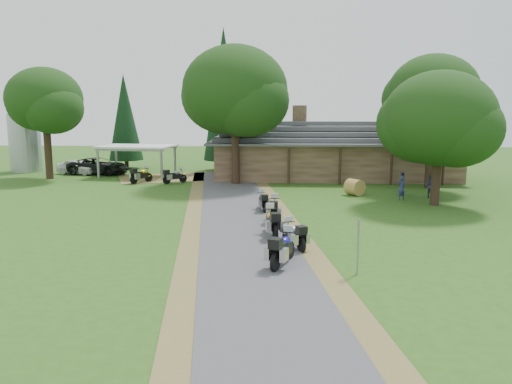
{
  "coord_description": "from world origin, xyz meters",
  "views": [
    {
      "loc": [
        1.18,
        -19.65,
        5.88
      ],
      "look_at": [
        0.02,
        5.99,
        1.6
      ],
      "focal_mm": 35.0,
      "sensor_mm": 36.0,
      "label": 1
    }
  ],
  "objects_px": {
    "car_dark_suv": "(98,162)",
    "motorcycle_row_c": "(272,221)",
    "carport": "(138,161)",
    "lodge": "(334,149)",
    "motorcycle_row_e": "(263,201)",
    "hay_bale": "(355,187)",
    "motorcycle_row_b": "(294,233)",
    "motorcycle_carport_b": "(175,175)",
    "motorcycle_row_d": "(274,208)",
    "silo": "(25,141)",
    "motorcycle_carport_a": "(141,174)",
    "car_white_sedan": "(78,165)",
    "motorcycle_row_a": "(283,247)"
  },
  "relations": [
    {
      "from": "motorcycle_row_c",
      "to": "motorcycle_carport_a",
      "type": "relative_size",
      "value": 1.04
    },
    {
      "from": "lodge",
      "to": "car_dark_suv",
      "type": "height_order",
      "value": "lodge"
    },
    {
      "from": "motorcycle_row_a",
      "to": "motorcycle_carport_b",
      "type": "height_order",
      "value": "motorcycle_row_a"
    },
    {
      "from": "motorcycle_row_d",
      "to": "lodge",
      "type": "bearing_deg",
      "value": -14.33
    },
    {
      "from": "car_white_sedan",
      "to": "motorcycle_row_c",
      "type": "bearing_deg",
      "value": -122.08
    },
    {
      "from": "carport",
      "to": "car_dark_suv",
      "type": "relative_size",
      "value": 1.06
    },
    {
      "from": "car_dark_suv",
      "to": "motorcycle_row_a",
      "type": "distance_m",
      "value": 30.98
    },
    {
      "from": "hay_bale",
      "to": "carport",
      "type": "bearing_deg",
      "value": 153.15
    },
    {
      "from": "motorcycle_carport_a",
      "to": "carport",
      "type": "bearing_deg",
      "value": 51.34
    },
    {
      "from": "motorcycle_row_e",
      "to": "motorcycle_row_d",
      "type": "bearing_deg",
      "value": -177.54
    },
    {
      "from": "motorcycle_row_b",
      "to": "motorcycle_carport_b",
      "type": "xyz_separation_m",
      "value": [
        -8.96,
        18.46,
        0.01
      ]
    },
    {
      "from": "motorcycle_row_e",
      "to": "motorcycle_carport_a",
      "type": "relative_size",
      "value": 0.87
    },
    {
      "from": "motorcycle_row_a",
      "to": "motorcycle_row_d",
      "type": "bearing_deg",
      "value": 23.24
    },
    {
      "from": "motorcycle_row_d",
      "to": "motorcycle_row_b",
      "type": "bearing_deg",
      "value": -168.69
    },
    {
      "from": "lodge",
      "to": "motorcycle_row_c",
      "type": "xyz_separation_m",
      "value": [
        -5.1,
        -20.9,
        -1.73
      ]
    },
    {
      "from": "car_white_sedan",
      "to": "motorcycle_row_c",
      "type": "relative_size",
      "value": 2.45
    },
    {
      "from": "motorcycle_row_a",
      "to": "motorcycle_row_b",
      "type": "xyz_separation_m",
      "value": [
        0.49,
        2.46,
        -0.08
      ]
    },
    {
      "from": "motorcycle_row_e",
      "to": "hay_bale",
      "type": "height_order",
      "value": "motorcycle_row_e"
    },
    {
      "from": "motorcycle_row_d",
      "to": "motorcycle_carport_b",
      "type": "xyz_separation_m",
      "value": [
        -8.08,
        13.37,
        -0.05
      ]
    },
    {
      "from": "motorcycle_carport_a",
      "to": "motorcycle_row_b",
      "type": "bearing_deg",
      "value": -115.95
    },
    {
      "from": "lodge",
      "to": "hay_bale",
      "type": "relative_size",
      "value": 19.24
    },
    {
      "from": "motorcycle_carport_b",
      "to": "car_dark_suv",
      "type": "bearing_deg",
      "value": 106.6
    },
    {
      "from": "lodge",
      "to": "car_white_sedan",
      "type": "relative_size",
      "value": 4.17
    },
    {
      "from": "carport",
      "to": "motorcycle_row_e",
      "type": "xyz_separation_m",
      "value": [
        11.48,
        -14.51,
        -0.77
      ]
    },
    {
      "from": "motorcycle_row_a",
      "to": "motorcycle_carport_b",
      "type": "bearing_deg",
      "value": 42.28
    },
    {
      "from": "car_white_sedan",
      "to": "motorcycle_row_e",
      "type": "xyz_separation_m",
      "value": [
        17.34,
        -15.71,
        -0.26
      ]
    },
    {
      "from": "motorcycle_carport_b",
      "to": "motorcycle_row_d",
      "type": "bearing_deg",
      "value": -99.35
    },
    {
      "from": "motorcycle_carport_a",
      "to": "motorcycle_row_c",
      "type": "bearing_deg",
      "value": -115.23
    },
    {
      "from": "car_dark_suv",
      "to": "motorcycle_carport_a",
      "type": "distance_m",
      "value": 7.4
    },
    {
      "from": "car_white_sedan",
      "to": "carport",
      "type": "bearing_deg",
      "value": -83.4
    },
    {
      "from": "motorcycle_row_b",
      "to": "motorcycle_row_d",
      "type": "height_order",
      "value": "motorcycle_row_d"
    },
    {
      "from": "car_dark_suv",
      "to": "motorcycle_carport_a",
      "type": "height_order",
      "value": "car_dark_suv"
    },
    {
      "from": "car_dark_suv",
      "to": "motorcycle_row_c",
      "type": "height_order",
      "value": "car_dark_suv"
    },
    {
      "from": "car_white_sedan",
      "to": "motorcycle_row_d",
      "type": "relative_size",
      "value": 2.55
    },
    {
      "from": "motorcycle_row_c",
      "to": "motorcycle_row_e",
      "type": "bearing_deg",
      "value": -4.69
    },
    {
      "from": "hay_bale",
      "to": "motorcycle_row_b",
      "type": "bearing_deg",
      "value": -108.8
    },
    {
      "from": "hay_bale",
      "to": "lodge",
      "type": "bearing_deg",
      "value": 92.65
    },
    {
      "from": "car_dark_suv",
      "to": "motorcycle_row_b",
      "type": "xyz_separation_m",
      "value": [
        17.08,
        -23.71,
        -0.51
      ]
    },
    {
      "from": "car_dark_suv",
      "to": "motorcycle_row_b",
      "type": "height_order",
      "value": "car_dark_suv"
    },
    {
      "from": "lodge",
      "to": "motorcycle_row_d",
      "type": "height_order",
      "value": "lodge"
    },
    {
      "from": "carport",
      "to": "motorcycle_row_c",
      "type": "bearing_deg",
      "value": -52.59
    },
    {
      "from": "lodge",
      "to": "hay_bale",
      "type": "distance_m",
      "value": 9.63
    },
    {
      "from": "motorcycle_carport_b",
      "to": "silo",
      "type": "bearing_deg",
      "value": 115.35
    },
    {
      "from": "car_dark_suv",
      "to": "motorcycle_row_d",
      "type": "bearing_deg",
      "value": -129.99
    },
    {
      "from": "lodge",
      "to": "motorcycle_row_d",
      "type": "bearing_deg",
      "value": -105.78
    },
    {
      "from": "motorcycle_row_c",
      "to": "motorcycle_carport_a",
      "type": "distance_m",
      "value": 19.82
    },
    {
      "from": "silo",
      "to": "motorcycle_carport_a",
      "type": "distance_m",
      "value": 14.85
    },
    {
      "from": "car_white_sedan",
      "to": "motorcycle_row_a",
      "type": "distance_m",
      "value": 31.91
    },
    {
      "from": "carport",
      "to": "motorcycle_carport_a",
      "type": "xyz_separation_m",
      "value": [
        1.34,
        -3.78,
        -0.68
      ]
    },
    {
      "from": "silo",
      "to": "motorcycle_carport_a",
      "type": "height_order",
      "value": "silo"
    }
  ]
}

